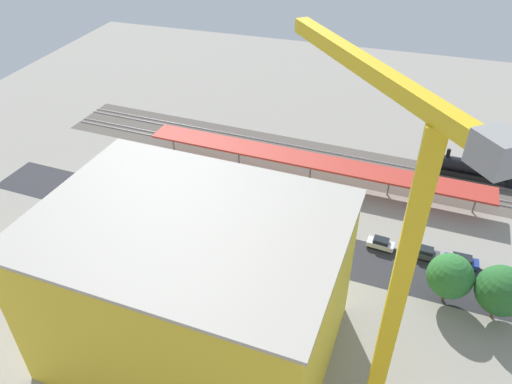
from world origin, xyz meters
name	(u,v)px	position (x,y,z in m)	size (l,w,h in m)	color
ground_plane	(305,232)	(0.00, 0.00, 0.00)	(177.83, 177.83, 0.00)	gray
rail_bed	(330,162)	(0.00, -21.72, 0.00)	(111.14, 13.10, 0.01)	#5B544C
street_asphalt	(300,245)	(0.00, 3.43, 0.00)	(111.14, 9.00, 0.01)	#2D2D33
track_rails	(330,161)	(0.00, -21.72, 0.18)	(110.98, 12.87, 0.12)	#9E9EA8
platform_canopy_near	(311,161)	(2.54, -14.90, 3.88)	(62.27, 8.57, 4.09)	#B73328
locomotive	(484,171)	(-27.36, -24.26, 1.73)	(16.15, 3.39, 4.87)	black
parked_car_0	(461,261)	(-23.21, 0.43, 0.71)	(4.76, 1.91, 1.61)	black
parked_car_1	(424,253)	(-17.97, 0.42, 0.79)	(4.52, 2.13, 1.77)	black
parked_car_2	(381,244)	(-11.68, 0.18, 0.74)	(4.17, 2.11, 1.68)	black
parked_car_3	(337,232)	(-4.94, -0.41, 0.78)	(4.82, 2.22, 1.75)	black
parked_car_4	(303,228)	(0.27, 0.32, 0.82)	(4.27, 2.00, 1.85)	black
construction_building	(194,288)	(7.63, 24.37, 9.36)	(31.28, 22.86, 18.72)	yellow
construction_roof_slab	(187,221)	(7.63, 24.37, 18.92)	(31.88, 23.46, 0.40)	#ADA89E
tower_crane	(386,277)	(-12.07, 29.44, 22.06)	(16.74, 20.15, 37.91)	gray
box_truck_0	(196,234)	(15.16, 7.65, 1.80)	(8.82, 2.69, 3.68)	black
street_tree_0	(202,225)	(13.40, 9.09, 5.18)	(5.30, 5.30, 7.84)	brown
street_tree_2	(450,276)	(-20.78, 8.34, 4.57)	(5.91, 5.91, 7.53)	brown
street_tree_3	(502,291)	(-26.80, 9.30, 4.81)	(6.39, 6.39, 8.01)	brown
street_tree_4	(271,235)	(3.18, 8.66, 5.53)	(5.00, 5.00, 8.04)	brown
traffic_light	(265,199)	(6.92, -1.22, 3.99)	(0.50, 0.36, 5.97)	#333333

